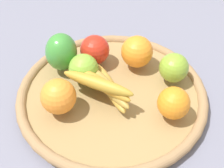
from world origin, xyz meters
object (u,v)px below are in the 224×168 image
at_px(orange_2, 174,103).
at_px(bell_pepper, 61,52).
at_px(apple_2, 95,50).
at_px(apple_0, 174,68).
at_px(orange_1, 58,96).
at_px(banana_bunch, 103,84).
at_px(orange_0, 137,52).
at_px(apple_1, 84,69).

height_order(orange_2, bell_pepper, bell_pepper).
xyz_separation_m(apple_2, bell_pepper, (0.07, -0.04, 0.01)).
height_order(apple_0, orange_1, orange_1).
height_order(banana_bunch, bell_pepper, bell_pepper).
bearing_deg(orange_0, bell_pepper, -41.55).
height_order(orange_2, apple_1, same).
distance_m(banana_bunch, orange_0, 0.14).
height_order(apple_2, orange_1, orange_1).
xyz_separation_m(orange_2, apple_0, (-0.09, -0.07, -0.00)).
distance_m(apple_0, orange_0, 0.10).
xyz_separation_m(orange_0, orange_1, (0.24, -0.02, -0.00)).
height_order(bell_pepper, orange_1, bell_pepper).
xyz_separation_m(apple_1, orange_1, (0.10, 0.03, 0.00)).
relative_size(orange_2, apple_1, 1.00).
bearing_deg(orange_2, orange_1, -48.57).
relative_size(orange_2, apple_0, 1.00).
relative_size(orange_2, orange_1, 0.90).
bearing_deg(banana_bunch, apple_0, 153.17).
distance_m(orange_0, orange_1, 0.24).
bearing_deg(orange_0, apple_1, -20.76).
relative_size(banana_bunch, orange_0, 2.17).
distance_m(bell_pepper, orange_0, 0.19).
bearing_deg(orange_1, orange_0, 175.70).
xyz_separation_m(orange_2, orange_0, (-0.07, -0.17, 0.00)).
distance_m(apple_2, orange_0, 0.11).
relative_size(apple_0, orange_0, 0.89).
bearing_deg(orange_0, apple_2, -50.87).
relative_size(orange_0, apple_1, 1.13).
relative_size(bell_pepper, apple_1, 1.35).
bearing_deg(orange_1, apple_2, -158.74).
relative_size(apple_1, orange_1, 0.91).
distance_m(banana_bunch, apple_1, 0.07).
distance_m(apple_2, apple_0, 0.21).
distance_m(apple_0, apple_1, 0.22).
distance_m(bell_pepper, orange_1, 0.14).
distance_m(orange_2, apple_2, 0.25).
bearing_deg(orange_1, apple_1, -161.95).
distance_m(orange_2, banana_bunch, 0.17).
bearing_deg(apple_1, apple_2, -154.10).
distance_m(banana_bunch, bell_pepper, 0.15).
xyz_separation_m(apple_2, apple_0, (-0.09, 0.18, -0.00)).
relative_size(banana_bunch, orange_1, 2.21).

